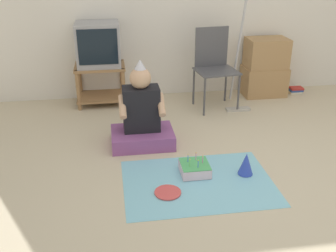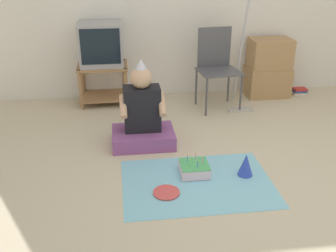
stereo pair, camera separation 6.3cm
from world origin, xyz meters
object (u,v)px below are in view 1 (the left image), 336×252
at_px(cardboard_box_stack, 265,68).
at_px(paper_plate, 168,192).
at_px(birthday_cake, 195,168).
at_px(party_hat_blue, 246,164).
at_px(book_pile, 296,90).
at_px(tv, 98,44).
at_px(dust_mop, 238,77).
at_px(folding_chair, 214,62).
at_px(person_seated, 142,118).

xyz_separation_m(cardboard_box_stack, paper_plate, (-1.55, -2.05, -0.34)).
distance_m(birthday_cake, party_hat_blue, 0.43).
bearing_deg(book_pile, tv, 179.37).
height_order(tv, paper_plate, tv).
xyz_separation_m(cardboard_box_stack, dust_mop, (-0.49, -0.40, 0.03)).
bearing_deg(book_pile, folding_chair, -168.36).
distance_m(book_pile, person_seated, 2.40).
bearing_deg(dust_mop, birthday_cake, -119.82).
bearing_deg(dust_mop, paper_plate, -122.87).
xyz_separation_m(cardboard_box_stack, person_seated, (-1.67, -1.16, -0.09)).
height_order(dust_mop, person_seated, dust_mop).
relative_size(cardboard_box_stack, book_pile, 4.21).
relative_size(party_hat_blue, paper_plate, 0.92).
distance_m(cardboard_box_stack, party_hat_blue, 2.07).
height_order(tv, dust_mop, dust_mop).
relative_size(dust_mop, book_pile, 7.49).
distance_m(tv, book_pile, 2.59).
distance_m(person_seated, birthday_cake, 0.77).
bearing_deg(cardboard_box_stack, book_pile, -4.01).
distance_m(book_pile, party_hat_blue, 2.25).
distance_m(birthday_cake, paper_plate, 0.38).
height_order(tv, folding_chair, tv).
height_order(tv, birthday_cake, tv).
distance_m(folding_chair, cardboard_box_stack, 0.81).
distance_m(dust_mop, person_seated, 1.41).
bearing_deg(party_hat_blue, tv, 122.66).
xyz_separation_m(tv, cardboard_box_stack, (2.06, 0.00, -0.37)).
height_order(folding_chair, person_seated, folding_chair).
bearing_deg(paper_plate, party_hat_blue, 15.09).
xyz_separation_m(folding_chair, book_pile, (1.19, 0.24, -0.49)).
distance_m(cardboard_box_stack, person_seated, 2.03).
relative_size(cardboard_box_stack, dust_mop, 0.56).
height_order(folding_chair, cardboard_box_stack, folding_chair).
height_order(folding_chair, paper_plate, folding_chair).
distance_m(tv, dust_mop, 1.66).
bearing_deg(tv, party_hat_blue, -57.34).
bearing_deg(book_pile, paper_plate, -134.68).
height_order(dust_mop, paper_plate, dust_mop).
relative_size(tv, paper_plate, 2.38).
distance_m(cardboard_box_stack, book_pile, 0.54).
bearing_deg(folding_chair, paper_plate, -114.55).
xyz_separation_m(folding_chair, paper_plate, (-0.81, -1.77, -0.52)).
bearing_deg(cardboard_box_stack, party_hat_blue, -114.89).
distance_m(person_seated, party_hat_blue, 1.08).
bearing_deg(folding_chair, party_hat_blue, -94.36).
distance_m(party_hat_blue, paper_plate, 0.72).
bearing_deg(tv, birthday_cake, -66.61).
bearing_deg(cardboard_box_stack, paper_plate, -127.17).
bearing_deg(birthday_cake, paper_plate, -136.04).
height_order(folding_chair, dust_mop, dust_mop).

